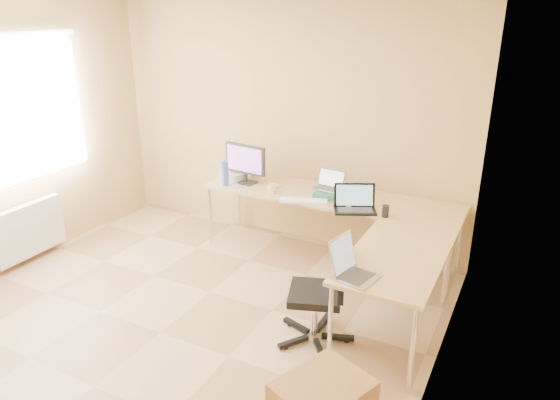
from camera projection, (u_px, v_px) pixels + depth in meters
The scene contains 22 objects.
floor at pixel (160, 333), 4.24m from camera, with size 4.50×4.50×0.00m, color tan.
wall_back at pixel (284, 125), 5.64m from camera, with size 4.50×4.50×0.00m, color tan.
wall_right at pixel (435, 241), 2.88m from camera, with size 4.50×4.50×0.00m, color tan.
desk_main at pixel (328, 228), 5.34m from camera, with size 2.65×0.70×0.73m, color tan.
desk_return at pixel (393, 296), 4.09m from camera, with size 0.70×1.30×0.73m, color tan.
monitor at pixel (245, 164), 5.48m from camera, with size 0.50×0.16×0.43m, color black.
book_stack at pixel (329, 193), 5.19m from camera, with size 0.23×0.32×0.05m, color #205E4D.
laptop_center at pixel (328, 180), 5.17m from camera, with size 0.30×0.23×0.19m, color #A8AAC0.
laptop_black at pixel (355, 199), 4.76m from camera, with size 0.39×0.28×0.24m, color black.
keyboard at pixel (303, 201), 5.02m from camera, with size 0.47×0.13×0.02m, color white.
mouse at pixel (347, 206), 4.88m from camera, with size 0.10×0.07×0.04m, color silver.
mug at pixel (272, 189), 5.24m from camera, with size 0.11×0.11×0.10m, color beige.
cd_stack at pixel (275, 186), 5.41m from camera, with size 0.13×0.13×0.03m, color silver.
water_bottle at pixel (225, 174), 5.42m from camera, with size 0.08×0.08×0.28m, color #4A63B2.
papers at pixel (230, 183), 5.55m from camera, with size 0.19×0.27×0.01m, color silver.
white_box at pixel (232, 176), 5.63m from camera, with size 0.25×0.18×0.09m, color silver.
desk_fan at pixel (255, 164), 5.73m from camera, with size 0.23×0.23×0.29m, color silver.
black_cup at pixel (385, 211), 4.65m from camera, with size 0.06×0.06×0.11m, color black.
laptop_return at pixel (356, 263), 3.59m from camera, with size 0.27×0.35×0.23m, color #B6B7BD.
office_chair at pixel (315, 285), 3.99m from camera, with size 0.53×0.53×0.88m, color black.
radiator at pixel (29, 230), 5.32m from camera, with size 0.09×0.80×0.55m, color white.
window at pixel (5, 115), 4.90m from camera, with size 0.10×1.80×1.40m, color white.
Camera 1 is at (2.52, -2.71, 2.54)m, focal length 32.88 mm.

